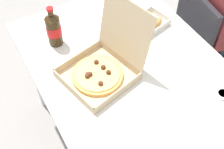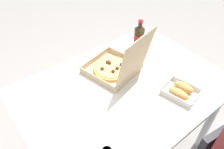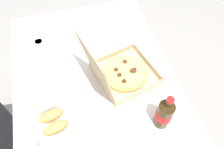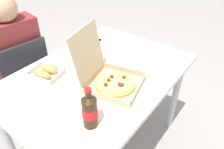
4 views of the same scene
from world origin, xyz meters
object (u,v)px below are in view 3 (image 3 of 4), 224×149
(pizza_box_open, at_px, (120,72))
(dipping_sauce_cup, at_px, (39,42))
(bread_side_box, at_px, (54,122))
(cola_bottle, at_px, (164,113))
(napkin_pile, at_px, (29,28))
(paper_menu, at_px, (105,23))

(pizza_box_open, xyz_separation_m, dipping_sauce_cup, (0.38, 0.40, -0.04))
(pizza_box_open, xyz_separation_m, bread_side_box, (-0.17, 0.38, -0.02))
(cola_bottle, bearing_deg, napkin_pile, 34.45)
(pizza_box_open, relative_size, paper_menu, 1.96)
(pizza_box_open, height_order, dipping_sauce_cup, pizza_box_open)
(paper_menu, xyz_separation_m, dipping_sauce_cup, (-0.07, 0.43, 0.01))
(pizza_box_open, height_order, cola_bottle, pizza_box_open)
(bread_side_box, height_order, napkin_pile, bread_side_box)
(paper_menu, xyz_separation_m, napkin_pile, (0.08, 0.48, 0.01))
(napkin_pile, relative_size, dipping_sauce_cup, 1.96)
(dipping_sauce_cup, bearing_deg, paper_menu, -81.02)
(pizza_box_open, xyz_separation_m, napkin_pile, (0.52, 0.45, -0.04))
(cola_bottle, relative_size, napkin_pile, 2.04)
(cola_bottle, bearing_deg, dipping_sauce_cup, 37.38)
(pizza_box_open, relative_size, dipping_sauce_cup, 7.35)
(cola_bottle, bearing_deg, pizza_box_open, 20.50)
(bread_side_box, relative_size, dipping_sauce_cup, 3.91)
(dipping_sauce_cup, bearing_deg, bread_side_box, -177.12)
(cola_bottle, xyz_separation_m, paper_menu, (0.74, 0.08, -0.09))
(pizza_box_open, relative_size, napkin_pile, 3.74)
(bread_side_box, xyz_separation_m, paper_menu, (0.62, -0.41, -0.02))
(bread_side_box, height_order, cola_bottle, cola_bottle)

